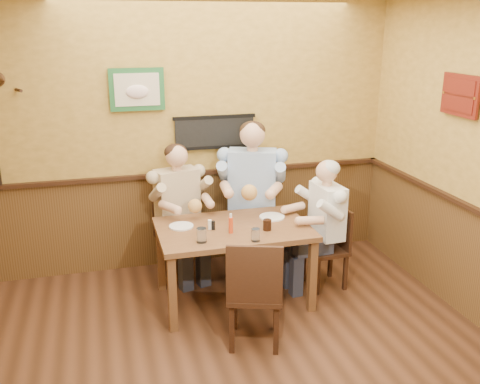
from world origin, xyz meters
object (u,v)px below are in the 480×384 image
Objects in this scene: chair_back_left at (179,234)px; hot_sauce_bottle at (231,224)px; pepper_shaker at (213,225)px; cola_tumbler at (267,225)px; chair_back_right at (252,224)px; dining_table at (233,236)px; diner_tan_shirt at (178,217)px; diner_blue_polo at (252,204)px; water_glass_mid at (256,235)px; diner_white_elder at (326,231)px; chair_right_end at (325,248)px; salt_shaker at (210,225)px; chair_near_side at (255,290)px; water_glass_left at (202,235)px.

chair_back_left is 5.36× the size of hot_sauce_bottle.
cola_tumbler is at bearing -16.39° from pepper_shaker.
chair_back_right is 10.07× the size of cola_tumbler.
chair_back_left reaches higher than dining_table.
diner_tan_shirt reaches higher than dining_table.
dining_table is 0.97× the size of diner_blue_polo.
diner_tan_shirt reaches higher than water_glass_mid.
diner_white_elder is at bearing -40.83° from chair_back_left.
hot_sauce_bottle is (-0.16, 0.24, 0.03)m from water_glass_mid.
chair_right_end is 1.21m from pepper_shaker.
salt_shaker is at bearing 162.65° from cola_tumbler.
chair_near_side is 9.46× the size of cola_tumbler.
chair_right_end is 0.18m from diner_white_elder.
diner_tan_shirt is at bearing 119.99° from dining_table.
diner_tan_shirt is 1.52m from diner_white_elder.
chair_back_left is 1.25m from water_glass_mid.
dining_table is at bearing -91.51° from chair_right_end.
hot_sauce_bottle reaches higher than chair_right_end.
chair_right_end is at bearing 25.79° from water_glass_mid.
diner_blue_polo reaches higher than diner_white_elder.
hot_sauce_bottle is at bearing -99.07° from diner_blue_polo.
cola_tumbler is at bearing -77.75° from diner_white_elder.
diner_blue_polo is at bearing -19.60° from diner_tan_shirt.
water_glass_left reaches higher than salt_shaker.
diner_tan_shirt is 0.78m from pepper_shaker.
chair_right_end is (0.96, 0.04, -0.25)m from dining_table.
dining_table is 10.89× the size of water_glass_left.
dining_table is at bearing 5.27° from pepper_shaker.
salt_shaker is (-0.21, 0.73, 0.32)m from chair_near_side.
chair_back_right is 0.79m from diner_tan_shirt.
dining_table is 0.26m from salt_shaker.
chair_back_right reaches higher than chair_near_side.
water_glass_left is (-0.73, -0.92, 0.31)m from chair_back_right.
chair_back_left is 0.93× the size of chair_near_side.
cola_tumbler reaches higher than chair_right_end.
chair_back_left is at bearing 128.42° from cola_tumbler.
cola_tumbler is (0.28, -0.16, 0.14)m from dining_table.
dining_table is at bearing -100.17° from chair_back_right.
chair_back_left is 10.68× the size of pepper_shaker.
water_glass_mid is at bearing -68.15° from chair_right_end.
diner_blue_polo is at bearing -139.81° from chair_right_end.
chair_right_end is at bearing -122.91° from chair_near_side.
chair_back_right reaches higher than chair_back_left.
salt_shaker is (0.13, 0.28, -0.02)m from water_glass_left.
chair_near_side is 1.44m from diner_blue_polo.
chair_right_end reaches higher than dining_table.
dining_table is 0.85m from chair_back_left.
water_glass_left reaches higher than dining_table.
water_glass_mid is 0.28m from cola_tumbler.
chair_back_left is at bearing 106.51° from pepper_shaker.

